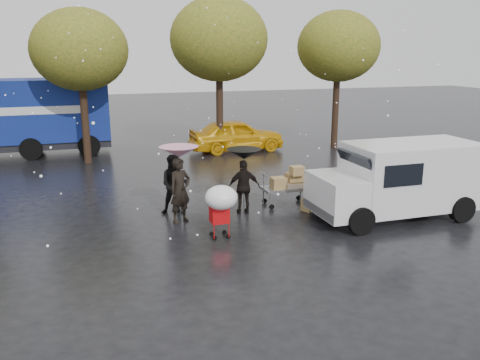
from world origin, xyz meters
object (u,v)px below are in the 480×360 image
object	(u,v)px
person_black	(244,187)
shopping_cart	(221,200)
person_pink	(180,190)
blue_truck	(22,118)
white_van	(400,179)
vendor_cart	(288,183)
yellow_taxi	(236,135)

from	to	relation	value
person_black	shopping_cart	world-z (taller)	person_black
person_pink	blue_truck	distance (m)	12.58
white_van	blue_truck	world-z (taller)	blue_truck
person_black	vendor_cart	size ratio (longest dim) A/B	1.08
person_pink	blue_truck	xyz separation A→B (m)	(-5.02, 11.51, 0.82)
shopping_cart	yellow_taxi	bearing A→B (deg)	70.58
person_black	white_van	distance (m)	4.57
vendor_cart	yellow_taxi	bearing A→B (deg)	83.13
vendor_cart	person_black	bearing A→B (deg)	-165.66
yellow_taxi	shopping_cart	bearing A→B (deg)	159.02
vendor_cart	person_pink	bearing A→B (deg)	-170.67
person_pink	yellow_taxi	distance (m)	10.57
yellow_taxi	person_pink	bearing A→B (deg)	152.22
person_pink	shopping_cart	world-z (taller)	person_pink
vendor_cart	white_van	bearing A→B (deg)	-39.16
yellow_taxi	vendor_cart	bearing A→B (deg)	171.57
person_black	blue_truck	bearing A→B (deg)	-50.67
shopping_cart	vendor_cart	bearing A→B (deg)	38.71
person_pink	white_van	size ratio (longest dim) A/B	0.38
person_pink	blue_truck	world-z (taller)	blue_truck
person_black	vendor_cart	distance (m)	1.68
shopping_cart	yellow_taxi	xyz separation A→B (m)	(3.95, 11.20, -0.28)
person_pink	vendor_cart	world-z (taller)	person_pink
blue_truck	yellow_taxi	world-z (taller)	blue_truck
person_black	yellow_taxi	size ratio (longest dim) A/B	0.36
vendor_cart	blue_truck	world-z (taller)	blue_truck
blue_truck	vendor_cart	bearing A→B (deg)	-51.70
person_black	white_van	world-z (taller)	white_van
blue_truck	white_van	bearing A→B (deg)	-49.27
yellow_taxi	person_black	bearing A→B (deg)	162.28
person_black	shopping_cart	distance (m)	2.28
blue_truck	yellow_taxi	size ratio (longest dim) A/B	1.81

